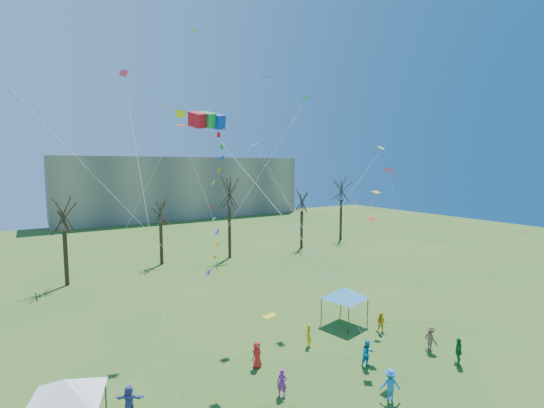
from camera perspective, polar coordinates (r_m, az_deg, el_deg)
distant_building at (r=99.12m, az=-13.23°, el=2.49°), size 60.00×14.00×15.00m
bare_tree_row at (r=50.59m, az=-13.65°, el=-0.79°), size 69.78×8.69×11.46m
big_box_kite at (r=18.57m, az=-7.79°, el=-0.00°), size 4.13×6.06×17.42m
canopy_tent_white at (r=21.37m, az=-28.72°, el=-23.35°), size 4.21×4.21×3.32m
canopy_tent_blue at (r=32.31m, az=10.90°, el=-12.99°), size 4.06×4.06×3.10m
festival_crowd at (r=23.20m, az=2.03°, el=-25.69°), size 24.78×9.73×1.85m
small_kites_aloft at (r=25.89m, az=-4.66°, el=7.80°), size 30.40×19.30×32.53m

